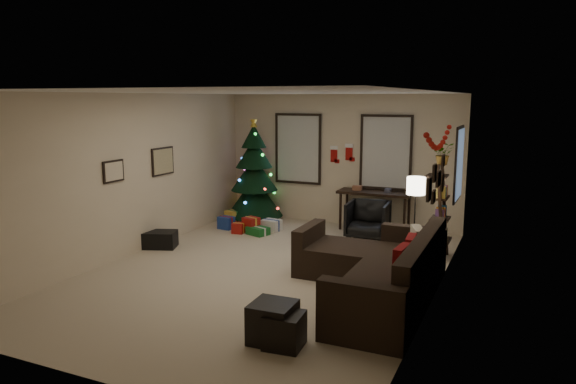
% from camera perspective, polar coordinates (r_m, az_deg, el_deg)
% --- Properties ---
extents(floor, '(7.00, 7.00, 0.00)m').
position_cam_1_polar(floor, '(8.22, -2.38, -8.54)').
color(floor, '#BBA88D').
rests_on(floor, ground).
extents(ceiling, '(7.00, 7.00, 0.00)m').
position_cam_1_polar(ceiling, '(7.79, -2.52, 10.64)').
color(ceiling, white).
rests_on(ceiling, floor).
extents(wall_back, '(5.00, 0.00, 5.00)m').
position_cam_1_polar(wall_back, '(11.10, 5.68, 3.43)').
color(wall_back, beige).
rests_on(wall_back, floor).
extents(wall_front, '(5.00, 0.00, 5.00)m').
position_cam_1_polar(wall_front, '(5.08, -20.49, -5.06)').
color(wall_front, beige).
rests_on(wall_front, floor).
extents(wall_left, '(0.00, 7.00, 7.00)m').
position_cam_1_polar(wall_left, '(9.28, -16.40, 1.78)').
color(wall_left, beige).
rests_on(wall_left, floor).
extents(wall_right, '(0.00, 7.00, 7.00)m').
position_cam_1_polar(wall_right, '(7.15, 15.78, -0.56)').
color(wall_right, beige).
rests_on(wall_right, floor).
extents(window_back_left, '(1.05, 0.06, 1.50)m').
position_cam_1_polar(window_back_left, '(11.39, 1.10, 4.66)').
color(window_back_left, '#728CB2').
rests_on(window_back_left, wall_back).
extents(window_back_right, '(1.05, 0.06, 1.50)m').
position_cam_1_polar(window_back_right, '(10.79, 10.45, 4.20)').
color(window_back_right, '#728CB2').
rests_on(window_back_right, wall_back).
extents(window_right_wall, '(0.06, 0.90, 1.30)m').
position_cam_1_polar(window_right_wall, '(9.63, 17.93, 2.89)').
color(window_right_wall, '#728CB2').
rests_on(window_right_wall, wall_right).
extents(christmas_tree, '(1.21, 1.21, 2.26)m').
position_cam_1_polar(christmas_tree, '(11.39, -3.63, 1.53)').
color(christmas_tree, black).
rests_on(christmas_tree, floor).
extents(presents, '(1.30, 0.89, 0.30)m').
position_cam_1_polar(presents, '(10.71, -4.32, -3.48)').
color(presents, maroon).
rests_on(presents, floor).
extents(sofa, '(2.05, 2.96, 0.91)m').
position_cam_1_polar(sofa, '(7.32, 9.75, -8.58)').
color(sofa, black).
rests_on(sofa, floor).
extents(pillow_red_a, '(0.14, 0.42, 0.41)m').
position_cam_1_polar(pillow_red_a, '(6.68, 12.09, -7.40)').
color(pillow_red_a, maroon).
rests_on(pillow_red_a, sofa).
extents(pillow_red_b, '(0.14, 0.41, 0.41)m').
position_cam_1_polar(pillow_red_b, '(7.18, 13.00, -6.20)').
color(pillow_red_b, maroon).
rests_on(pillow_red_b, sofa).
extents(pillow_cream, '(0.28, 0.47, 0.45)m').
position_cam_1_polar(pillow_cream, '(7.62, 13.68, -5.37)').
color(pillow_cream, beige).
rests_on(pillow_cream, sofa).
extents(ottoman_near, '(0.47, 0.47, 0.44)m').
position_cam_1_polar(ottoman_near, '(5.94, -1.63, -13.78)').
color(ottoman_near, black).
rests_on(ottoman_near, floor).
extents(ottoman_far, '(0.42, 0.42, 0.37)m').
position_cam_1_polar(ottoman_far, '(5.84, -0.39, -14.59)').
color(ottoman_far, black).
rests_on(ottoman_far, floor).
extents(desk, '(1.46, 0.52, 0.79)m').
position_cam_1_polar(desk, '(10.70, 9.29, -0.43)').
color(desk, black).
rests_on(desk, floor).
extents(desk_chair, '(0.74, 0.70, 0.72)m').
position_cam_1_polar(desk_chair, '(10.14, 8.56, -2.95)').
color(desk_chair, black).
rests_on(desk_chair, floor).
extents(bookshelf, '(0.30, 0.47, 1.59)m').
position_cam_1_polar(bookshelf, '(9.07, 16.10, -2.11)').
color(bookshelf, black).
rests_on(bookshelf, floor).
extents(potted_plant, '(0.53, 0.49, 0.47)m').
position_cam_1_polar(potted_plant, '(8.81, 16.33, 4.30)').
color(potted_plant, '#4C4C4C').
rests_on(potted_plant, bookshelf).
extents(floor_lamp, '(0.29, 0.29, 1.39)m').
position_cam_1_polar(floor_lamp, '(8.65, 13.54, 0.06)').
color(floor_lamp, black).
rests_on(floor_lamp, floor).
extents(art_map, '(0.04, 0.60, 0.50)m').
position_cam_1_polar(art_map, '(9.87, -13.29, 3.23)').
color(art_map, black).
rests_on(art_map, wall_left).
extents(art_abstract, '(0.04, 0.45, 0.35)m').
position_cam_1_polar(art_abstract, '(8.91, -18.22, 2.13)').
color(art_abstract, black).
rests_on(art_abstract, wall_left).
extents(gallery, '(0.03, 1.25, 0.54)m').
position_cam_1_polar(gallery, '(7.04, 15.61, 1.13)').
color(gallery, black).
rests_on(gallery, wall_right).
extents(garland, '(0.08, 1.90, 0.30)m').
position_cam_1_polar(garland, '(7.22, 15.86, 5.55)').
color(garland, '#A5140C').
rests_on(garland, wall_right).
extents(stocking_left, '(0.20, 0.05, 0.36)m').
position_cam_1_polar(stocking_left, '(11.14, 5.01, 4.09)').
color(stocking_left, '#990F0C').
rests_on(stocking_left, wall_back).
extents(stocking_right, '(0.20, 0.05, 0.36)m').
position_cam_1_polar(stocking_right, '(11.01, 6.60, 4.29)').
color(stocking_right, '#990F0C').
rests_on(stocking_right, wall_back).
extents(storage_bin, '(0.69, 0.58, 0.29)m').
position_cam_1_polar(storage_bin, '(9.73, -13.62, -4.97)').
color(storage_bin, black).
rests_on(storage_bin, floor).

